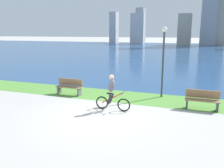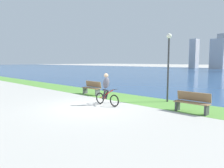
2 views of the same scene
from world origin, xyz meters
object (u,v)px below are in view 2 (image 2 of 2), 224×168
at_px(bench_far_along_path, 192,102).
at_px(lamppost_tall, 169,57).
at_px(cyclist_lead, 106,89).
at_px(bench_near_path, 92,88).

xyz_separation_m(bench_far_along_path, lamppost_tall, (-2.05, 1.51, 2.02)).
distance_m(cyclist_lead, bench_near_path, 3.66).
bearing_deg(cyclist_lead, bench_near_path, 151.27).
bearing_deg(bench_near_path, lamppost_tall, 14.11).
bearing_deg(bench_near_path, bench_far_along_path, -2.06).
distance_m(bench_far_along_path, lamppost_tall, 3.25).
relative_size(cyclist_lead, lamppost_tall, 0.44).
relative_size(bench_near_path, lamppost_tall, 0.40).
bearing_deg(lamppost_tall, bench_far_along_path, -36.36).
height_order(cyclist_lead, lamppost_tall, lamppost_tall).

